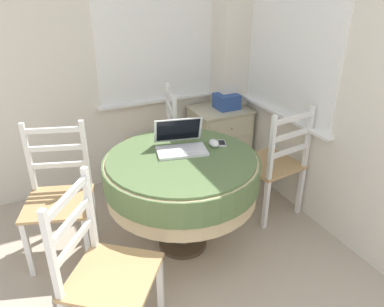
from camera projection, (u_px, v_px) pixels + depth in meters
The scene contains 11 objects.
corner_room_shell at pixel (223, 74), 2.40m from camera, with size 4.17×5.00×2.55m.
round_dining_table at pixel (182, 175), 2.59m from camera, with size 1.07×1.07×0.74m.
laptop at pixel (180, 143), 2.61m from camera, with size 0.39×0.34×0.21m.
computer_mouse at pixel (214, 143), 2.66m from camera, with size 0.06×0.10×0.05m.
cell_phone at pixel (222, 143), 2.71m from camera, with size 0.09×0.13×0.01m.
dining_chair_near_back_window at pixel (156, 144), 3.38m from camera, with size 0.53×0.53×0.97m.
dining_chair_near_right_window at pixel (274, 164), 3.04m from camera, with size 0.49×0.49×0.97m.
dining_chair_camera_near at pixel (104, 272), 1.96m from camera, with size 0.61×0.61×0.97m.
dining_chair_left_flank at pixel (59, 197), 2.60m from camera, with size 0.55×0.55×0.97m.
corner_cabinet at pixel (219, 140), 3.75m from camera, with size 0.54×0.46×0.67m.
storage_box at pixel (227, 101), 3.58m from camera, with size 0.21×0.20×0.14m.
Camera 1 is at (-0.11, -0.09, 1.89)m, focal length 35.00 mm.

